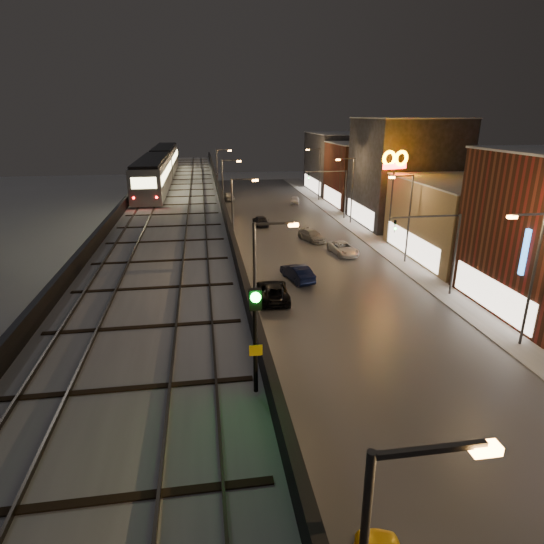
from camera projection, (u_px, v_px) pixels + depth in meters
road_surface at (307, 255)px, 49.42m from camera, size 17.00×120.00×0.06m
sidewalk_right at (394, 251)px, 50.85m from camera, size 4.00×120.00×0.14m
under_viaduct_pavement at (181, 261)px, 47.48m from camera, size 11.00×120.00×0.06m
elevated_viaduct at (175, 215)px, 42.69m from camera, size 9.00×100.00×6.30m
viaduct_trackbed at (175, 206)px, 42.56m from camera, size 8.40×100.00×0.32m
viaduct_parapet_streetside at (221, 200)px, 43.06m from camera, size 0.30×100.00×1.10m
viaduct_parapet_far at (126, 203)px, 41.81m from camera, size 0.30×100.00×1.10m
building_c at (467, 220)px, 47.66m from camera, size 12.20×15.20×8.16m
building_d at (405, 172)px, 61.60m from camera, size 12.20×13.20×14.16m
building_e at (368, 174)px, 75.32m from camera, size 12.20×12.20×10.16m
building_f at (343, 163)px, 88.22m from camera, size 12.20×16.20×11.16m
streetlight_left_1 at (260, 286)px, 26.04m from camera, size 2.57×0.28×9.00m
streetlight_right_1 at (530, 272)px, 28.51m from camera, size 2.56×0.28×9.00m
streetlight_left_2 at (235, 219)px, 42.83m from camera, size 2.57×0.28×9.00m
streetlight_right_2 at (407, 213)px, 45.30m from camera, size 2.56×0.28×9.00m
streetlight_left_3 at (225, 189)px, 59.63m from camera, size 2.57×0.28×9.00m
streetlight_right_3 at (351, 186)px, 62.09m from camera, size 2.56×0.28×9.00m
streetlight_left_4 at (219, 173)px, 76.42m from camera, size 2.57×0.28×9.00m
streetlight_right_4 at (318, 171)px, 78.89m from camera, size 2.56×0.28×9.00m
traffic_light_rig_a at (443, 245)px, 37.02m from camera, size 6.10×0.34×7.00m
traffic_light_rig_b at (338, 188)px, 65.01m from camera, size 6.10×0.34×7.00m
subway_train at (160, 166)px, 57.38m from camera, size 2.98×36.39×3.56m
rail_signal at (255, 321)px, 12.96m from camera, size 0.39×0.45×3.38m
car_near_white at (297, 273)px, 41.67m from camera, size 2.62×4.79×1.50m
car_mid_silver at (273, 292)px, 37.38m from camera, size 2.76×5.48×1.49m
car_mid_dark at (261, 221)px, 62.50m from camera, size 1.92×4.44×1.27m
car_far_white at (227, 197)px, 80.43m from camera, size 2.59×4.51×1.45m
car_onc_dark at (343, 249)px, 49.51m from camera, size 2.79×4.97×1.31m
car_onc_white at (312, 236)px, 54.82m from camera, size 3.15×4.74×1.28m
car_onc_red at (295, 201)px, 77.02m from camera, size 2.24×3.98×1.28m
sign_mcdonalds at (395, 168)px, 50.71m from camera, size 3.21×0.82×10.79m
sign_carwash at (531, 261)px, 30.89m from camera, size 1.42×0.35×7.38m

